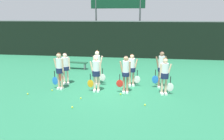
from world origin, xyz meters
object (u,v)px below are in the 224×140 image
player_6 (132,68)px  player_7 (161,67)px  player_0 (59,68)px  tennis_ball_2 (28,94)px  bench_courtside (74,63)px  player_3 (165,73)px  player_2 (126,71)px  player_1 (96,71)px  tennis_ball_0 (52,90)px  player_4 (65,66)px  player_5 (97,65)px  tennis_ball_5 (145,105)px  tennis_ball_3 (121,94)px  scoreboard (118,6)px  tennis_ball_4 (72,107)px  tennis_ball_1 (81,98)px

player_6 → player_7: 1.39m
player_0 → tennis_ball_2: bearing=-133.9°
bench_courtside → player_3: size_ratio=1.07×
player_2 → player_0: bearing=178.1°
player_0 → player_3: (4.82, -0.05, -0.08)m
bench_courtside → player_6: size_ratio=1.10×
player_1 → tennis_ball_0: (-2.06, -0.22, -0.93)m
player_4 → player_5: (1.63, 0.08, 0.06)m
player_3 → tennis_ball_0: size_ratio=24.66×
player_4 → tennis_ball_2: (-1.18, -1.70, -0.92)m
player_3 → tennis_ball_5: 1.87m
player_0 → tennis_ball_3: bearing=0.3°
scoreboard → player_1: (0.08, -9.28, -3.15)m
player_0 → player_7: bearing=18.4°
player_4 → bench_courtside: bearing=96.1°
scoreboard → tennis_ball_0: bearing=-101.8°
tennis_ball_5 → player_4: bearing=150.9°
tennis_ball_5 → bench_courtside: bearing=130.0°
player_6 → tennis_ball_3: (-0.41, -1.33, -0.89)m
tennis_ball_3 → tennis_ball_4: tennis_ball_4 is taller
player_4 → player_7: 4.72m
scoreboard → player_6: 8.99m
player_5 → tennis_ball_5: (2.35, -2.29, -0.99)m
bench_courtside → player_0: (0.53, -3.95, 0.65)m
player_3 → tennis_ball_3: size_ratio=23.84×
player_0 → tennis_ball_2: player_0 is taller
player_3 → tennis_ball_4: size_ratio=23.09×
tennis_ball_3 → scoreboard: bearing=97.4°
tennis_ball_2 → player_0: bearing=38.2°
tennis_ball_2 → tennis_ball_5: tennis_ball_5 is taller
scoreboard → player_5: bearing=-90.4°
bench_courtside → player_2: bearing=-42.7°
scoreboard → player_5: 8.89m
tennis_ball_5 → player_0: bearing=160.1°
bench_courtside → tennis_ball_2: size_ratio=25.65×
player_5 → tennis_ball_3: (1.29, -1.24, -0.99)m
player_2 → player_6: size_ratio=1.07×
player_4 → player_2: bearing=-19.1°
tennis_ball_4 → tennis_ball_5: size_ratio=1.02×
player_1 → tennis_ball_3: size_ratio=23.90×
player_1 → tennis_ball_3: player_1 is taller
tennis_ball_0 → tennis_ball_4: (1.53, -1.73, 0.00)m
player_6 → tennis_ball_0: (-3.63, -1.26, -0.90)m
tennis_ball_0 → player_4: bearing=74.7°
scoreboard → tennis_ball_3: 10.48m
tennis_ball_2 → tennis_ball_5: size_ratio=0.98×
bench_courtside → tennis_ball_1: bearing=-64.8°
player_5 → player_7: (3.09, 0.03, 0.03)m
scoreboard → player_7: (3.04, -8.31, -3.06)m
player_3 → tennis_ball_1: 3.78m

